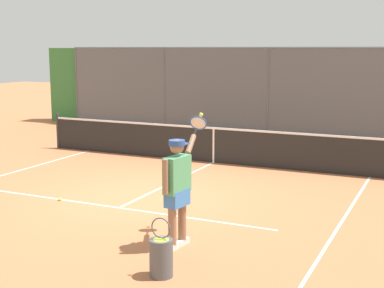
{
  "coord_description": "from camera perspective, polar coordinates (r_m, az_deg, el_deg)",
  "views": [
    {
      "loc": [
        -5.6,
        9.5,
        3.04
      ],
      "look_at": [
        -0.79,
        -0.82,
        1.05
      ],
      "focal_mm": 51.36,
      "sensor_mm": 36.0,
      "label": 1
    }
  ],
  "objects": [
    {
      "name": "ground_plane",
      "position": [
        11.44,
        -5.34,
        -5.55
      ],
      "size": [
        60.0,
        60.0,
        0.0
      ],
      "primitive_type": "plane",
      "color": "#B76B42"
    },
    {
      "name": "court_line_markings",
      "position": [
        10.47,
        -8.63,
        -7.06
      ],
      "size": [
        8.16,
        8.6,
        0.01
      ],
      "color": "white",
      "rests_on": "ground"
    },
    {
      "name": "fence_backdrop",
      "position": [
        19.69,
        8.45,
        5.36
      ],
      "size": [
        19.07,
        1.37,
        3.08
      ],
      "color": "#565B60",
      "rests_on": "ground"
    },
    {
      "name": "tennis_net",
      "position": [
        14.73,
        2.27,
        -0.05
      ],
      "size": [
        10.49,
        0.09,
        1.07
      ],
      "color": "#2D2D2D",
      "rests_on": "ground"
    },
    {
      "name": "tennis_player",
      "position": [
        8.39,
        -1.51,
        -4.21
      ],
      "size": [
        0.35,
        1.42,
        1.98
      ],
      "rotation": [
        0.0,
        0.0,
        -1.72
      ],
      "color": "silver",
      "rests_on": "ground"
    },
    {
      "name": "tennis_ball_near_baseline",
      "position": [
        11.45,
        -13.56,
        -5.59
      ],
      "size": [
        0.07,
        0.07,
        0.07
      ],
      "primitive_type": "sphere",
      "color": "#D6E042",
      "rests_on": "ground"
    },
    {
      "name": "ball_basket",
      "position": [
        7.53,
        -3.22,
        -11.45
      ],
      "size": [
        0.32,
        0.32,
        0.83
      ],
      "color": "#4C5156",
      "rests_on": "ground"
    }
  ]
}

